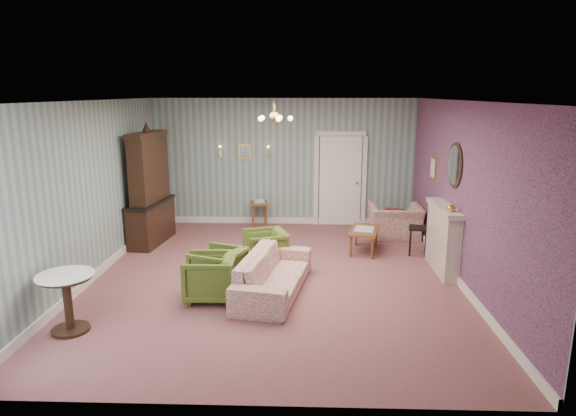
{
  "coord_description": "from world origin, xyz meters",
  "views": [
    {
      "loc": [
        0.48,
        -7.8,
        3.03
      ],
      "look_at": [
        0.2,
        0.4,
        1.1
      ],
      "focal_mm": 30.81,
      "sensor_mm": 36.0,
      "label": 1
    }
  ],
  "objects_px": {
    "olive_chair_b": "(218,267)",
    "coffee_table": "(364,240)",
    "pedestal_table": "(68,303)",
    "side_table_black": "(418,241)",
    "fireplace": "(443,239)",
    "olive_chair_c": "(265,247)",
    "dresser": "(149,185)",
    "wingback_chair": "(396,216)",
    "olive_chair_a": "(210,275)",
    "sofa_chintz": "(274,267)"
  },
  "relations": [
    {
      "from": "olive_chair_c",
      "to": "side_table_black",
      "type": "bearing_deg",
      "value": 85.89
    },
    {
      "from": "sofa_chintz",
      "to": "fireplace",
      "type": "height_order",
      "value": "fireplace"
    },
    {
      "from": "olive_chair_a",
      "to": "coffee_table",
      "type": "xyz_separation_m",
      "value": [
        2.56,
        2.32,
        -0.15
      ]
    },
    {
      "from": "dresser",
      "to": "sofa_chintz",
      "type": "bearing_deg",
      "value": -36.32
    },
    {
      "from": "wingback_chair",
      "to": "fireplace",
      "type": "xyz_separation_m",
      "value": [
        0.44,
        -2.02,
        0.11
      ]
    },
    {
      "from": "side_table_black",
      "to": "fireplace",
      "type": "bearing_deg",
      "value": -76.52
    },
    {
      "from": "olive_chair_a",
      "to": "olive_chair_c",
      "type": "bearing_deg",
      "value": 152.79
    },
    {
      "from": "olive_chair_a",
      "to": "dresser",
      "type": "height_order",
      "value": "dresser"
    },
    {
      "from": "dresser",
      "to": "pedestal_table",
      "type": "xyz_separation_m",
      "value": [
        0.1,
        -3.89,
        -0.81
      ]
    },
    {
      "from": "olive_chair_a",
      "to": "olive_chair_b",
      "type": "xyz_separation_m",
      "value": [
        0.06,
        0.35,
        -0.01
      ]
    },
    {
      "from": "olive_chair_b",
      "to": "coffee_table",
      "type": "xyz_separation_m",
      "value": [
        2.49,
        1.98,
        -0.14
      ]
    },
    {
      "from": "wingback_chair",
      "to": "olive_chair_c",
      "type": "bearing_deg",
      "value": 36.59
    },
    {
      "from": "olive_chair_c",
      "to": "side_table_black",
      "type": "distance_m",
      "value": 2.95
    },
    {
      "from": "dresser",
      "to": "pedestal_table",
      "type": "height_order",
      "value": "dresser"
    },
    {
      "from": "dresser",
      "to": "pedestal_table",
      "type": "relative_size",
      "value": 3.06
    },
    {
      "from": "sofa_chintz",
      "to": "pedestal_table",
      "type": "xyz_separation_m",
      "value": [
        -2.56,
        -1.38,
        -0.02
      ]
    },
    {
      "from": "side_table_black",
      "to": "olive_chair_c",
      "type": "bearing_deg",
      "value": -165.6
    },
    {
      "from": "olive_chair_a",
      "to": "side_table_black",
      "type": "bearing_deg",
      "value": 120.32
    },
    {
      "from": "dresser",
      "to": "coffee_table",
      "type": "bearing_deg",
      "value": 0.65
    },
    {
      "from": "coffee_table",
      "to": "side_table_black",
      "type": "bearing_deg",
      "value": -7.28
    },
    {
      "from": "olive_chair_c",
      "to": "wingback_chair",
      "type": "xyz_separation_m",
      "value": [
        2.62,
        1.87,
        0.11
      ]
    },
    {
      "from": "olive_chair_c",
      "to": "sofa_chintz",
      "type": "distance_m",
      "value": 1.19
    },
    {
      "from": "olive_chair_b",
      "to": "dresser",
      "type": "xyz_separation_m",
      "value": [
        -1.79,
        2.45,
        0.83
      ]
    },
    {
      "from": "olive_chair_a",
      "to": "sofa_chintz",
      "type": "bearing_deg",
      "value": 105.96
    },
    {
      "from": "olive_chair_c",
      "to": "coffee_table",
      "type": "bearing_deg",
      "value": 96.55
    },
    {
      "from": "dresser",
      "to": "olive_chair_a",
      "type": "bearing_deg",
      "value": -51.28
    },
    {
      "from": "pedestal_table",
      "to": "olive_chair_c",
      "type": "bearing_deg",
      "value": 47.49
    },
    {
      "from": "olive_chair_a",
      "to": "sofa_chintz",
      "type": "relative_size",
      "value": 0.36
    },
    {
      "from": "sofa_chintz",
      "to": "coffee_table",
      "type": "height_order",
      "value": "sofa_chintz"
    },
    {
      "from": "sofa_chintz",
      "to": "fireplace",
      "type": "xyz_separation_m",
      "value": [
        2.84,
        1.03,
        0.17
      ]
    },
    {
      "from": "olive_chair_c",
      "to": "dresser",
      "type": "height_order",
      "value": "dresser"
    },
    {
      "from": "wingback_chair",
      "to": "olive_chair_a",
      "type": "bearing_deg",
      "value": 46.07
    },
    {
      "from": "side_table_black",
      "to": "pedestal_table",
      "type": "xyz_separation_m",
      "value": [
        -5.2,
        -3.29,
        0.12
      ]
    },
    {
      "from": "olive_chair_b",
      "to": "wingback_chair",
      "type": "distance_m",
      "value": 4.43
    },
    {
      "from": "olive_chair_b",
      "to": "sofa_chintz",
      "type": "height_order",
      "value": "sofa_chintz"
    },
    {
      "from": "fireplace",
      "to": "side_table_black",
      "type": "distance_m",
      "value": 0.95
    },
    {
      "from": "dresser",
      "to": "coffee_table",
      "type": "xyz_separation_m",
      "value": [
        4.29,
        -0.47,
        -0.97
      ]
    },
    {
      "from": "olive_chair_b",
      "to": "dresser",
      "type": "bearing_deg",
      "value": -122.85
    },
    {
      "from": "pedestal_table",
      "to": "olive_chair_b",
      "type": "bearing_deg",
      "value": 40.38
    },
    {
      "from": "olive_chair_c",
      "to": "dresser",
      "type": "bearing_deg",
      "value": -137.1
    },
    {
      "from": "pedestal_table",
      "to": "sofa_chintz",
      "type": "bearing_deg",
      "value": 28.33
    },
    {
      "from": "olive_chair_a",
      "to": "side_table_black",
      "type": "relative_size",
      "value": 1.39
    },
    {
      "from": "sofa_chintz",
      "to": "side_table_black",
      "type": "distance_m",
      "value": 3.25
    },
    {
      "from": "olive_chair_c",
      "to": "dresser",
      "type": "distance_m",
      "value": 2.91
    },
    {
      "from": "wingback_chair",
      "to": "olive_chair_b",
      "type": "bearing_deg",
      "value": 43.46
    },
    {
      "from": "olive_chair_c",
      "to": "sofa_chintz",
      "type": "xyz_separation_m",
      "value": [
        0.22,
        -1.17,
        0.05
      ]
    },
    {
      "from": "olive_chair_a",
      "to": "pedestal_table",
      "type": "xyz_separation_m",
      "value": [
        -1.63,
        -1.09,
        0.02
      ]
    },
    {
      "from": "olive_chair_a",
      "to": "olive_chair_b",
      "type": "bearing_deg",
      "value": 168.75
    },
    {
      "from": "fireplace",
      "to": "olive_chair_b",
      "type": "bearing_deg",
      "value": -165.33
    },
    {
      "from": "wingback_chair",
      "to": "pedestal_table",
      "type": "distance_m",
      "value": 6.65
    }
  ]
}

